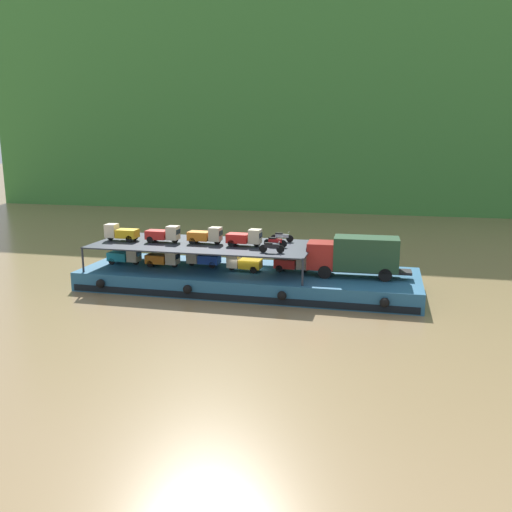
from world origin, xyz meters
name	(u,v)px	position (x,y,z in m)	size (l,w,h in m)	color
ground_plane	(248,288)	(0.00, 0.00, 0.00)	(400.00, 400.00, 0.00)	olive
hillside_far_bank	(334,67)	(0.00, 65.04, 24.99)	(119.30, 36.96, 44.37)	#387533
cargo_barge	(248,279)	(0.00, -0.03, 0.75)	(26.85, 8.80, 1.50)	#23567A
covered_lorry	(355,255)	(8.44, -0.14, 3.19)	(7.91, 2.49, 3.10)	maroon
cargo_rack	(203,244)	(-3.80, 0.00, 3.44)	(17.65, 7.46, 2.00)	#232833
mini_truck_lower_stern	(125,256)	(-10.66, -0.22, 2.19)	(2.77, 1.26, 1.38)	teal
mini_truck_lower_aft	(163,258)	(-7.13, -0.39, 2.19)	(2.78, 1.27, 1.38)	orange
mini_truck_lower_mid	(203,258)	(-3.99, 0.47, 2.19)	(2.75, 1.22, 1.38)	#1E47B7
mini_truck_lower_fore	(244,263)	(-0.28, -0.37, 2.19)	(2.77, 1.26, 1.38)	gold
mini_truck_lower_bow	(293,263)	(3.51, 0.48, 2.19)	(2.78, 1.28, 1.38)	red
mini_truck_upper_stern	(121,233)	(-10.86, -0.33, 4.19)	(2.75, 1.22, 1.38)	gold
mini_truck_upper_mid	(163,234)	(-7.12, -0.20, 4.19)	(2.74, 1.20, 1.38)	red
mini_truck_upper_fore	(206,235)	(-3.56, 0.02, 4.19)	(2.75, 1.22, 1.38)	orange
mini_truck_upper_bow	(245,238)	(-0.22, -0.22, 4.19)	(2.77, 1.26, 1.38)	red
motorcycle_upper_port	(271,247)	(2.37, -2.24, 3.93)	(1.90, 0.55, 0.87)	black
motorcycle_upper_centre	(275,242)	(2.18, 0.00, 3.93)	(1.90, 0.55, 0.87)	black
motorcycle_upper_stbd	(282,237)	(2.29, 2.24, 3.93)	(1.90, 0.55, 0.87)	black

